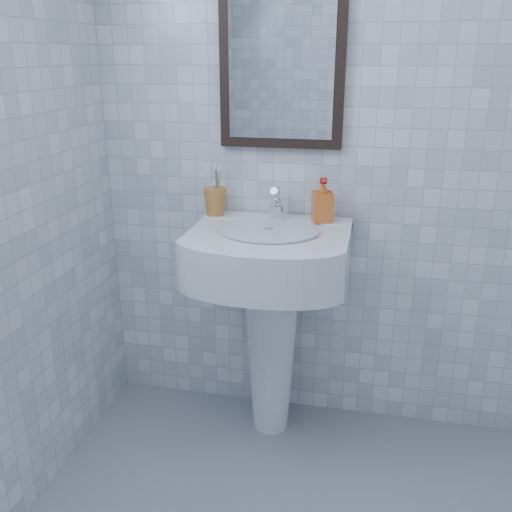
# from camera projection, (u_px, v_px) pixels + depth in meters

# --- Properties ---
(wall_back) EXTENTS (2.20, 0.02, 2.50)m
(wall_back) POSITION_uv_depth(u_px,v_px,m) (357.00, 147.00, 2.30)
(wall_back) COLOR white
(wall_back) RESTS_ON ground
(washbasin) EXTENTS (0.63, 0.46, 0.96)m
(washbasin) POSITION_uv_depth(u_px,v_px,m) (271.00, 298.00, 2.37)
(washbasin) COLOR white
(washbasin) RESTS_ON ground
(faucet) EXTENTS (0.06, 0.13, 0.15)m
(faucet) POSITION_uv_depth(u_px,v_px,m) (276.00, 205.00, 2.36)
(faucet) COLOR silver
(faucet) RESTS_ON washbasin
(toothbrush_cup) EXTENTS (0.12, 0.12, 0.11)m
(toothbrush_cup) POSITION_uv_depth(u_px,v_px,m) (215.00, 201.00, 2.42)
(toothbrush_cup) COLOR #C0762F
(toothbrush_cup) RESTS_ON washbasin
(soap_dispenser) EXTENTS (0.10, 0.10, 0.18)m
(soap_dispenser) POSITION_uv_depth(u_px,v_px,m) (323.00, 200.00, 2.32)
(soap_dispenser) COLOR #C64513
(soap_dispenser) RESTS_ON washbasin
(wall_mirror) EXTENTS (0.50, 0.04, 0.62)m
(wall_mirror) POSITION_uv_depth(u_px,v_px,m) (282.00, 69.00, 2.25)
(wall_mirror) COLOR black
(wall_mirror) RESTS_ON wall_back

